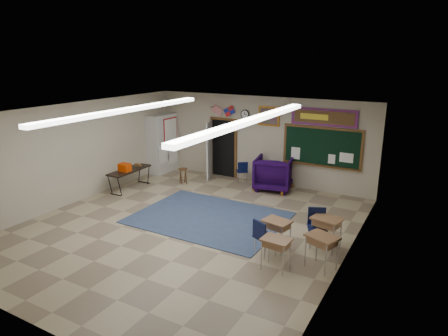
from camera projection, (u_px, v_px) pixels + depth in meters
The scene contains 25 objects.
floor at pixel (186, 227), 10.43m from camera, with size 9.00×9.00×0.00m, color #9C8C6B.
back_wall at pixel (259, 140), 13.79m from camera, with size 8.00×0.04×3.00m, color #B7AB94.
front_wall at pixel (21, 243), 6.24m from camera, with size 8.00×0.04×3.00m, color #B7AB94.
left_wall at pixel (74, 153), 11.90m from camera, with size 0.04×9.00×3.00m, color #B7AB94.
right_wall at pixel (347, 199), 8.13m from camera, with size 0.04×9.00×3.00m, color #B7AB94.
ceiling at pixel (183, 112), 9.60m from camera, with size 8.00×9.00×0.04m, color white.
area_rug at pixel (209, 218), 11.00m from camera, with size 4.00×3.00×0.02m, color #344462.
fluorescent_strips at pixel (183, 115), 9.62m from camera, with size 3.86×6.00×0.10m, color white, non-canonical shape.
doorway at pixel (220, 148), 14.49m from camera, with size 1.10×0.89×2.16m.
chalkboard at pixel (322, 148), 12.73m from camera, with size 2.55×0.14×1.30m.
bulletin_board at pixel (324, 117), 12.46m from camera, with size 2.10×0.05×0.55m.
framed_art_print at pixel (269, 116), 13.36m from camera, with size 0.75×0.05×0.65m.
wall_clock at pixel (245, 114), 13.79m from camera, with size 0.32×0.05×0.32m.
wall_flags at pixel (223, 109), 14.13m from camera, with size 1.16×0.06×0.70m, color red, non-canonical shape.
storage_cabinet at pixel (162, 143), 15.10m from camera, with size 0.59×1.25×2.20m.
wingback_armchair at pixel (274, 173), 13.22m from camera, with size 1.17×1.21×1.10m, color black.
student_chair_reading at pixel (242, 172), 13.99m from camera, with size 0.39×0.39×0.77m, color black, non-canonical shape.
student_chair_desk_a at pixel (265, 238), 8.82m from camera, with size 0.44×0.44×0.87m, color black, non-canonical shape.
student_chair_desk_b at pixel (317, 229), 9.23m from camera, with size 0.46×0.46×0.91m, color black, non-canonical shape.
student_desk_front_left at pixel (277, 233), 9.11m from camera, with size 0.69×0.57×0.73m.
student_desk_front_right at pixel (326, 232), 9.13m from camera, with size 0.73×0.60×0.78m.
student_desk_back_left at pixel (276, 252), 8.26m from camera, with size 0.61×0.47×0.70m.
student_desk_back_right at pixel (321, 250), 8.30m from camera, with size 0.75×0.66×0.75m.
folding_table at pixel (130, 178), 13.28m from camera, with size 0.59×1.65×0.93m.
wooden_stool at pixel (183, 176), 13.86m from camera, with size 0.31×0.31×0.54m.
Camera 1 is at (5.56, -7.89, 4.34)m, focal length 32.00 mm.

